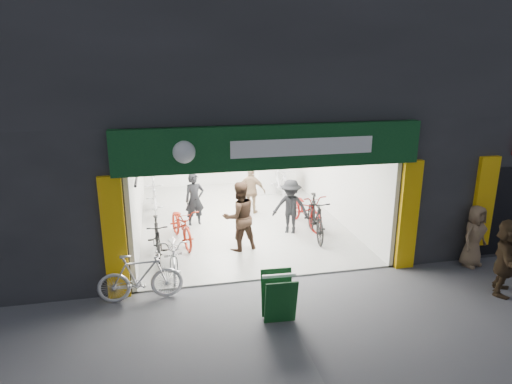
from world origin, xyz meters
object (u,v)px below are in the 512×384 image
object	(u,v)px
bike_right_front	(316,217)
sandwich_board	(279,296)
parked_bike	(140,277)
bike_left_front	(174,253)
pedestrian_near	(474,236)

from	to	relation	value
bike_right_front	sandwich_board	xyz separation A→B (m)	(-2.04, -3.76, -0.08)
bike_right_front	parked_bike	distance (m)	5.21
bike_left_front	parked_bike	xyz separation A→B (m)	(-0.73, -1.13, 0.03)
bike_right_front	bike_left_front	bearing A→B (deg)	-153.78
pedestrian_near	bike_left_front	bearing A→B (deg)	149.85
bike_left_front	pedestrian_near	size ratio (longest dim) A/B	1.22
bike_right_front	sandwich_board	size ratio (longest dim) A/B	2.12
pedestrian_near	sandwich_board	world-z (taller)	pedestrian_near
bike_right_front	pedestrian_near	world-z (taller)	pedestrian_near
bike_left_front	bike_right_front	distance (m)	4.09
bike_left_front	parked_bike	bearing A→B (deg)	-121.80
parked_bike	bike_left_front	bearing A→B (deg)	-33.81
parked_bike	pedestrian_near	xyz separation A→B (m)	(7.67, 0.00, 0.24)
bike_right_front	pedestrian_near	bearing A→B (deg)	-30.85
parked_bike	bike_right_front	bearing A→B (deg)	-63.11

